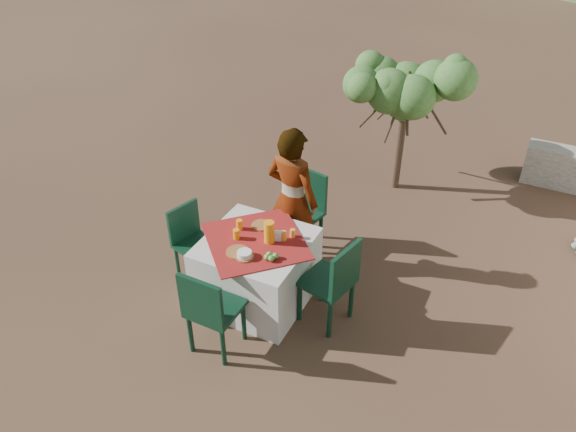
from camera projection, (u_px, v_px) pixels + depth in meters
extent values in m
plane|color=#3B241B|center=(268.00, 268.00, 6.40)|extent=(160.00, 160.00, 0.00)
cube|color=silver|center=(257.00, 270.00, 5.79)|extent=(1.02, 1.02, 0.75)
cube|color=maroon|center=(256.00, 241.00, 5.57)|extent=(1.30, 1.30, 0.01)
cylinder|color=black|center=(277.00, 233.00, 6.53)|extent=(0.05, 0.05, 0.48)
cylinder|color=black|center=(302.00, 245.00, 6.35)|extent=(0.05, 0.05, 0.48)
cylinder|color=black|center=(296.00, 219.00, 6.77)|extent=(0.05, 0.05, 0.48)
cylinder|color=black|center=(321.00, 230.00, 6.58)|extent=(0.05, 0.05, 0.48)
cube|color=black|center=(299.00, 215.00, 6.42)|extent=(0.54, 0.54, 0.04)
cube|color=black|center=(310.00, 188.00, 6.40)|extent=(0.45, 0.14, 0.47)
cylinder|color=black|center=(244.00, 321.00, 5.38)|extent=(0.05, 0.05, 0.48)
cylinder|color=black|center=(212.00, 308.00, 5.52)|extent=(0.05, 0.05, 0.48)
cylinder|color=black|center=(223.00, 346.00, 5.12)|extent=(0.05, 0.05, 0.48)
cylinder|color=black|center=(190.00, 333.00, 5.25)|extent=(0.05, 0.05, 0.48)
cube|color=black|center=(215.00, 308.00, 5.18)|extent=(0.45, 0.45, 0.04)
cube|color=black|center=(200.00, 301.00, 4.89)|extent=(0.45, 0.05, 0.47)
cylinder|color=black|center=(196.00, 274.00, 5.99)|extent=(0.04, 0.04, 0.42)
cylinder|color=black|center=(219.00, 260.00, 6.18)|extent=(0.04, 0.04, 0.42)
cylinder|color=black|center=(177.00, 261.00, 6.17)|extent=(0.04, 0.04, 0.42)
cylinder|color=black|center=(200.00, 248.00, 6.36)|extent=(0.04, 0.04, 0.42)
cube|color=black|center=(196.00, 245.00, 6.05)|extent=(0.49, 0.49, 0.04)
cube|color=black|center=(184.00, 222.00, 6.02)|extent=(0.15, 0.39, 0.41)
cylinder|color=black|center=(322.00, 282.00, 5.83)|extent=(0.05, 0.05, 0.49)
cylinder|color=black|center=(300.00, 301.00, 5.60)|extent=(0.05, 0.05, 0.49)
cylinder|color=black|center=(351.00, 298.00, 5.63)|extent=(0.05, 0.05, 0.49)
cylinder|color=black|center=(330.00, 318.00, 5.40)|extent=(0.05, 0.05, 0.49)
cube|color=black|center=(327.00, 281.00, 5.48)|extent=(0.55, 0.55, 0.04)
cube|color=black|center=(345.00, 270.00, 5.22)|extent=(0.15, 0.45, 0.48)
imported|color=#8C6651|center=(292.00, 200.00, 6.02)|extent=(0.67, 0.49, 1.69)
cylinder|color=#433121|center=(400.00, 146.00, 7.49)|extent=(0.11, 0.11, 1.27)
sphere|color=#2F6023|center=(405.00, 101.00, 7.13)|extent=(0.54, 0.54, 0.54)
sphere|color=#2F6023|center=(446.00, 98.00, 6.87)|extent=(0.51, 0.51, 0.51)
sphere|color=#2F6023|center=(374.00, 86.00, 7.31)|extent=(0.47, 0.47, 0.47)
sphere|color=#2F6023|center=(425.00, 76.00, 7.36)|extent=(0.49, 0.49, 0.49)
sphere|color=#2F6023|center=(398.00, 112.00, 6.76)|extent=(0.44, 0.44, 0.44)
cylinder|color=brown|center=(261.00, 225.00, 5.77)|extent=(0.20, 0.20, 0.01)
cylinder|color=brown|center=(238.00, 252.00, 5.40)|extent=(0.23, 0.23, 0.01)
cylinder|color=orange|center=(239.00, 225.00, 5.70)|extent=(0.07, 0.07, 0.11)
cylinder|color=orange|center=(236.00, 234.00, 5.56)|extent=(0.07, 0.07, 0.11)
cylinder|color=orange|center=(269.00, 232.00, 5.48)|extent=(0.11, 0.11, 0.23)
cylinder|color=brown|center=(245.00, 257.00, 5.35)|extent=(0.19, 0.19, 0.01)
cylinder|color=white|center=(244.00, 254.00, 5.33)|extent=(0.14, 0.14, 0.05)
cylinder|color=orange|center=(284.00, 236.00, 5.55)|extent=(0.06, 0.06, 0.10)
cylinder|color=orange|center=(293.00, 233.00, 5.59)|extent=(0.05, 0.05, 0.09)
cube|color=white|center=(278.00, 236.00, 5.54)|extent=(0.09, 0.07, 0.10)
sphere|color=#5F9235|center=(269.00, 255.00, 5.33)|extent=(0.06, 0.06, 0.06)
sphere|color=#5F9235|center=(276.00, 256.00, 5.31)|extent=(0.06, 0.06, 0.06)
sphere|color=#5F9235|center=(271.00, 259.00, 5.28)|extent=(0.06, 0.06, 0.06)
sphere|color=#5F9235|center=(267.00, 257.00, 5.30)|extent=(0.06, 0.06, 0.06)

